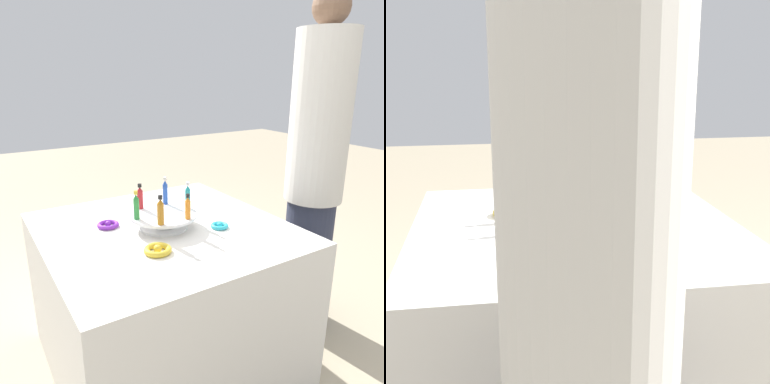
% 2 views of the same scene
% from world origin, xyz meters
% --- Properties ---
extents(party_table, '(1.03, 1.03, 0.71)m').
position_xyz_m(party_table, '(0.00, 0.00, 0.36)').
color(party_table, silver).
rests_on(party_table, ground_plane).
extents(display_stand, '(0.30, 0.30, 0.07)m').
position_xyz_m(display_stand, '(0.00, 0.00, 0.75)').
color(display_stand, white).
rests_on(display_stand, party_table).
extents(bottle_green, '(0.02, 0.02, 0.12)m').
position_xyz_m(bottle_green, '(-0.13, 0.00, 0.84)').
color(bottle_green, '#288438').
rests_on(bottle_green, display_stand).
extents(bottle_amber, '(0.03, 0.03, 0.12)m').
position_xyz_m(bottle_amber, '(-0.07, -0.11, 0.84)').
color(bottle_amber, '#AD6B19').
rests_on(bottle_amber, display_stand).
extents(bottle_orange, '(0.02, 0.02, 0.11)m').
position_xyz_m(bottle_orange, '(0.06, -0.11, 0.83)').
color(bottle_orange, orange).
rests_on(bottle_orange, display_stand).
extents(bottle_teal, '(0.02, 0.02, 0.12)m').
position_xyz_m(bottle_teal, '(0.13, -0.00, 0.84)').
color(bottle_teal, teal).
rests_on(bottle_teal, display_stand).
extents(bottle_blue, '(0.02, 0.02, 0.13)m').
position_xyz_m(bottle_blue, '(0.07, 0.11, 0.84)').
color(bottle_blue, '#234CAD').
rests_on(bottle_blue, display_stand).
extents(bottle_red, '(0.03, 0.03, 0.12)m').
position_xyz_m(bottle_red, '(-0.06, 0.11, 0.83)').
color(bottle_red, '#B21E23').
rests_on(bottle_red, display_stand).
extents(ribbon_bow_blue, '(0.10, 0.10, 0.02)m').
position_xyz_m(ribbon_bow_blue, '(0.13, 0.21, 0.72)').
color(ribbon_bow_blue, blue).
rests_on(ribbon_bow_blue, party_table).
extents(ribbon_bow_purple, '(0.10, 0.10, 0.03)m').
position_xyz_m(ribbon_bow_purple, '(-0.21, 0.13, 0.72)').
color(ribbon_bow_purple, purple).
rests_on(ribbon_bow_purple, party_table).
extents(ribbon_bow_gold, '(0.11, 0.11, 0.03)m').
position_xyz_m(ribbon_bow_gold, '(-0.13, -0.21, 0.73)').
color(ribbon_bow_gold, gold).
rests_on(ribbon_bow_gold, party_table).
extents(ribbon_bow_teal, '(0.08, 0.08, 0.02)m').
position_xyz_m(ribbon_bow_teal, '(0.21, -0.13, 0.72)').
color(ribbon_bow_teal, '#2DB7CC').
rests_on(ribbon_bow_teal, party_table).
extents(person_figure, '(0.30, 0.30, 1.74)m').
position_xyz_m(person_figure, '(0.83, -0.11, 0.88)').
color(person_figure, '#282D42').
rests_on(person_figure, ground_plane).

